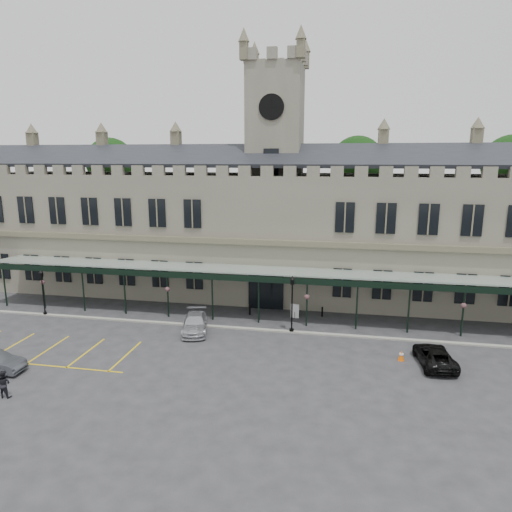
% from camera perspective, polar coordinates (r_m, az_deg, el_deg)
% --- Properties ---
extents(ground, '(140.00, 140.00, 0.00)m').
position_cam_1_polar(ground, '(32.27, -2.02, -12.74)').
color(ground, '#2C2C2F').
extents(station_building, '(60.00, 10.36, 17.30)m').
position_cam_1_polar(station_building, '(45.47, 2.32, 3.18)').
color(station_building, '#666255').
rests_on(station_building, ground).
extents(clock_tower, '(5.60, 5.60, 24.80)m').
position_cam_1_polar(clock_tower, '(44.99, 2.41, 11.59)').
color(clock_tower, '#666255').
rests_on(clock_tower, ground).
extents(canopy, '(50.00, 4.10, 4.30)m').
position_cam_1_polar(canopy, '(38.25, 0.41, -4.81)').
color(canopy, '#8C9E93').
rests_on(canopy, ground).
extents(kerb, '(60.00, 0.40, 0.12)m').
position_cam_1_polar(kerb, '(37.20, -0.14, -9.14)').
color(kerb, gray).
rests_on(kerb, ground).
extents(parking_markings, '(16.00, 6.00, 0.01)m').
position_cam_1_polar(parking_markings, '(36.56, -24.95, -10.84)').
color(parking_markings, gold).
rests_on(parking_markings, ground).
extents(tree_behind_left, '(6.00, 6.00, 16.00)m').
position_cam_1_polar(tree_behind_left, '(60.64, -17.70, 10.92)').
color(tree_behind_left, '#332314').
rests_on(tree_behind_left, ground).
extents(tree_behind_mid, '(6.00, 6.00, 16.00)m').
position_cam_1_polar(tree_behind_mid, '(53.55, 12.51, 11.10)').
color(tree_behind_mid, '#332314').
rests_on(tree_behind_mid, ground).
extents(tree_behind_right, '(6.00, 6.00, 16.00)m').
position_cam_1_polar(tree_behind_right, '(56.31, 29.25, 9.90)').
color(tree_behind_right, '#332314').
rests_on(tree_behind_right, ground).
extents(lamp_post_left, '(0.39, 0.39, 4.13)m').
position_cam_1_polar(lamp_post_left, '(43.86, -25.12, -3.71)').
color(lamp_post_left, black).
rests_on(lamp_post_left, ground).
extents(lamp_post_mid, '(0.44, 0.44, 4.67)m').
position_cam_1_polar(lamp_post_mid, '(35.90, 4.53, -5.39)').
color(lamp_post_mid, black).
rests_on(lamp_post_mid, ground).
extents(traffic_cone, '(0.44, 0.44, 0.70)m').
position_cam_1_polar(traffic_cone, '(33.44, 17.70, -11.77)').
color(traffic_cone, '#E85A07').
rests_on(traffic_cone, ground).
extents(sign_board, '(0.73, 0.16, 1.24)m').
position_cam_1_polar(sign_board, '(39.82, 4.87, -6.88)').
color(sign_board, black).
rests_on(sign_board, ground).
extents(bollard_left, '(0.17, 0.17, 0.97)m').
position_cam_1_polar(bollard_left, '(40.46, -0.79, -6.71)').
color(bollard_left, black).
rests_on(bollard_left, ground).
extents(bollard_right, '(0.16, 0.16, 0.87)m').
position_cam_1_polar(bollard_right, '(40.46, 8.28, -6.91)').
color(bollard_right, black).
rests_on(bollard_right, ground).
extents(car_taxi, '(3.00, 5.03, 1.36)m').
position_cam_1_polar(car_taxi, '(37.05, -7.64, -8.31)').
color(car_taxi, '#A1A3A9').
rests_on(car_taxi, ground).
extents(car_van, '(2.55, 4.73, 1.26)m').
position_cam_1_polar(car_van, '(33.39, 21.42, -11.55)').
color(car_van, black).
rests_on(car_van, ground).
extents(person_b, '(0.84, 0.69, 1.63)m').
position_cam_1_polar(person_b, '(30.97, -29.02, -13.83)').
color(person_b, black).
rests_on(person_b, ground).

